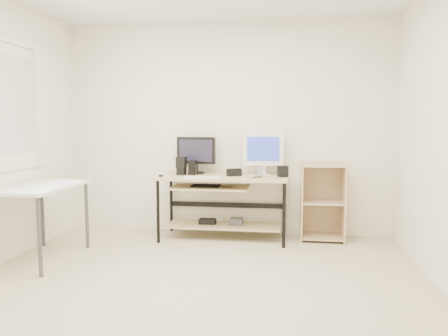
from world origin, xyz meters
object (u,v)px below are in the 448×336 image
object	(u,v)px
black_monitor	(196,153)
audio_controller	(193,168)
white_imac	(263,150)
desk	(221,194)
shelf_unit	(322,201)
side_table	(40,194)

from	to	relation	value
black_monitor	audio_controller	size ratio (longest dim) A/B	2.77
white_imac	audio_controller	size ratio (longest dim) A/B	2.90
desk	shelf_unit	world-z (taller)	shelf_unit
audio_controller	desk	bearing A→B (deg)	4.66
desk	black_monitor	bearing A→B (deg)	151.44
desk	black_monitor	xyz separation A→B (m)	(-0.34, 0.18, 0.47)
side_table	white_imac	xyz separation A→B (m)	(2.13, 1.24, 0.38)
side_table	shelf_unit	distance (m)	3.09
shelf_unit	white_imac	size ratio (longest dim) A/B	1.76
desk	white_imac	xyz separation A→B (m)	(0.48, 0.18, 0.51)
desk	black_monitor	size ratio (longest dim) A/B	3.07
desk	shelf_unit	distance (m)	1.19
audio_controller	shelf_unit	bearing A→B (deg)	14.86
black_monitor	white_imac	size ratio (longest dim) A/B	0.95
audio_controller	side_table	bearing A→B (deg)	-129.94
white_imac	audio_controller	xyz separation A→B (m)	(-0.83, -0.15, -0.21)
white_imac	black_monitor	bearing A→B (deg)	175.15
side_table	white_imac	size ratio (longest dim) A/B	1.95
shelf_unit	white_imac	world-z (taller)	white_imac
black_monitor	audio_controller	xyz separation A→B (m)	(-0.01, -0.15, -0.17)
shelf_unit	audio_controller	world-z (taller)	audio_controller
side_table	white_imac	distance (m)	2.50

